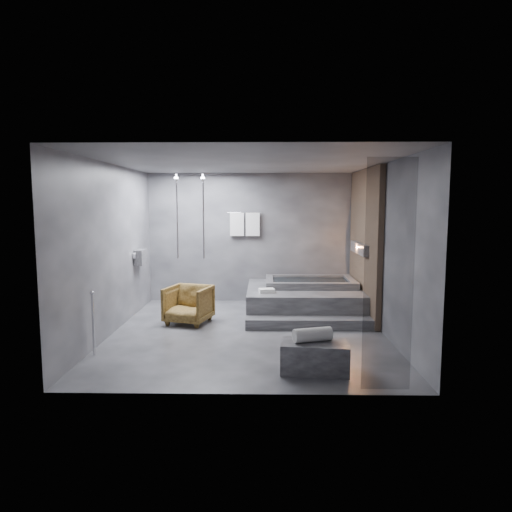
{
  "coord_description": "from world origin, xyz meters",
  "views": [
    {
      "loc": [
        0.27,
        -7.45,
        2.15
      ],
      "look_at": [
        0.13,
        0.3,
        1.26
      ],
      "focal_mm": 32.0,
      "sensor_mm": 36.0,
      "label": 1
    }
  ],
  "objects": [
    {
      "name": "tub_step",
      "position": [
        1.05,
        0.27,
        0.09
      ],
      "size": [
        2.2,
        0.36,
        0.18
      ],
      "primitive_type": "cube",
      "color": "#333336",
      "rests_on": "ground"
    },
    {
      "name": "concrete_bench",
      "position": [
        0.92,
        -1.78,
        0.19
      ],
      "size": [
        0.91,
        0.57,
        0.39
      ],
      "primitive_type": "cube",
      "rotation": [
        0.0,
        0.0,
        -0.11
      ],
      "color": "#313134",
      "rests_on": "ground"
    },
    {
      "name": "tub_deck",
      "position": [
        1.05,
        1.45,
        0.25
      ],
      "size": [
        2.2,
        2.0,
        0.5
      ],
      "primitive_type": "cube",
      "color": "#333336",
      "rests_on": "ground"
    },
    {
      "name": "room",
      "position": [
        0.4,
        0.24,
        1.73
      ],
      "size": [
        5.0,
        5.04,
        2.82
      ],
      "color": "#2E2E31",
      "rests_on": "ground"
    },
    {
      "name": "deck_towel",
      "position": [
        0.32,
        0.9,
        0.54
      ],
      "size": [
        0.31,
        0.25,
        0.07
      ],
      "primitive_type": "cube",
      "rotation": [
        0.0,
        0.0,
        0.17
      ],
      "color": "silver",
      "rests_on": "tub_deck"
    },
    {
      "name": "rolled_towel",
      "position": [
        0.89,
        -1.75,
        0.48
      ],
      "size": [
        0.53,
        0.31,
        0.18
      ],
      "primitive_type": "cylinder",
      "rotation": [
        0.0,
        1.57,
        0.29
      ],
      "color": "silver",
      "rests_on": "concrete_bench"
    },
    {
      "name": "driftwood_chair",
      "position": [
        -1.09,
        0.58,
        0.34
      ],
      "size": [
        0.91,
        0.92,
        0.68
      ],
      "primitive_type": "imported",
      "rotation": [
        0.0,
        0.0,
        -0.28
      ],
      "color": "#402C10",
      "rests_on": "ground"
    }
  ]
}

